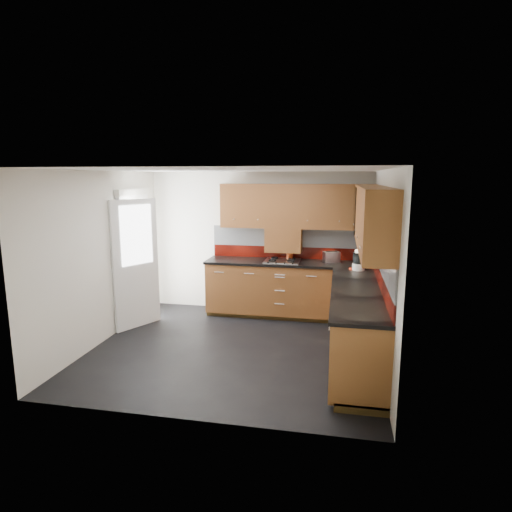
% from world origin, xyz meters
% --- Properties ---
extents(room, '(4.00, 3.80, 2.64)m').
position_xyz_m(room, '(0.00, 0.00, 1.50)').
color(room, black).
extents(base_cabinets, '(2.70, 3.20, 0.95)m').
position_xyz_m(base_cabinets, '(1.07, 0.72, 0.44)').
color(base_cabinets, '#5A2E14').
rests_on(base_cabinets, room).
extents(countertop, '(2.72, 3.22, 0.04)m').
position_xyz_m(countertop, '(1.05, 0.70, 0.92)').
color(countertop, black).
rests_on(countertop, base_cabinets).
extents(backsplash, '(2.70, 3.20, 0.54)m').
position_xyz_m(backsplash, '(1.28, 0.93, 1.21)').
color(backsplash, '#671009').
rests_on(backsplash, countertop).
extents(upper_cabinets, '(2.50, 3.20, 0.72)m').
position_xyz_m(upper_cabinets, '(1.23, 0.78, 1.84)').
color(upper_cabinets, '#5A2E14').
rests_on(upper_cabinets, room).
extents(extractor_hood, '(0.60, 0.33, 0.40)m').
position_xyz_m(extractor_hood, '(0.45, 1.64, 1.28)').
color(extractor_hood, '#5A2E14').
rests_on(extractor_hood, room).
extents(glass_cabinet, '(0.32, 0.80, 0.66)m').
position_xyz_m(glass_cabinet, '(1.71, 1.07, 1.87)').
color(glass_cabinet, black).
rests_on(glass_cabinet, room).
extents(back_door, '(0.42, 1.19, 2.04)m').
position_xyz_m(back_door, '(-1.78, 0.75, 1.03)').
color(back_door, white).
rests_on(back_door, room).
extents(gas_hob, '(0.57, 0.50, 0.04)m').
position_xyz_m(gas_hob, '(0.45, 1.47, 0.95)').
color(gas_hob, silver).
rests_on(gas_hob, countertop).
extents(utensil_pot, '(0.11, 0.11, 0.39)m').
position_xyz_m(utensil_pot, '(0.55, 1.66, 1.03)').
color(utensil_pot, '#C43F12').
rests_on(utensil_pot, countertop).
extents(toaster, '(0.29, 0.23, 0.18)m').
position_xyz_m(toaster, '(1.24, 1.57, 1.03)').
color(toaster, silver).
rests_on(toaster, countertop).
extents(food_processor, '(0.19, 0.19, 0.31)m').
position_xyz_m(food_processor, '(1.65, 1.04, 1.08)').
color(food_processor, white).
rests_on(food_processor, countertop).
extents(paper_towel, '(0.15, 0.15, 0.24)m').
position_xyz_m(paper_towel, '(1.63, 1.03, 1.06)').
color(paper_towel, white).
rests_on(paper_towel, countertop).
extents(orange_cloth, '(0.15, 0.13, 0.01)m').
position_xyz_m(orange_cloth, '(1.59, 1.08, 0.95)').
color(orange_cloth, red).
rests_on(orange_cloth, countertop).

